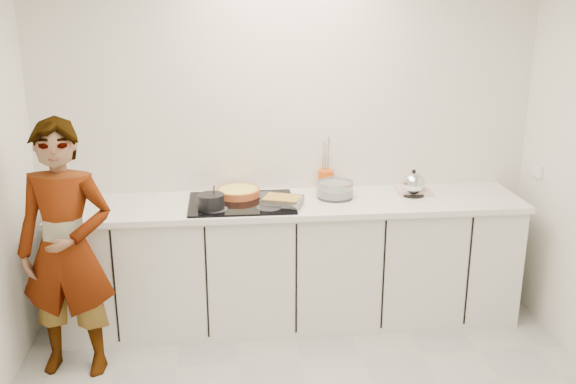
{
  "coord_description": "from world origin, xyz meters",
  "views": [
    {
      "loc": [
        -0.45,
        -2.94,
        2.28
      ],
      "look_at": [
        -0.05,
        1.05,
        1.05
      ],
      "focal_mm": 40.0,
      "sensor_mm": 36.0,
      "label": 1
    }
  ],
  "objects": [
    {
      "name": "hob",
      "position": [
        -0.35,
        1.26,
        0.92
      ],
      "size": [
        0.72,
        0.54,
        0.01
      ],
      "primitive_type": "cube",
      "color": "black",
      "rests_on": "countertop"
    },
    {
      "name": "saucepan",
      "position": [
        -0.56,
        1.13,
        0.97
      ],
      "size": [
        0.2,
        0.2,
        0.17
      ],
      "color": "black",
      "rests_on": "hob"
    },
    {
      "name": "base_cabinets",
      "position": [
        0.0,
        1.28,
        0.43
      ],
      "size": [
        3.2,
        0.58,
        0.87
      ],
      "primitive_type": "cube",
      "color": "silver",
      "rests_on": "floor"
    },
    {
      "name": "tea_towel",
      "position": [
        0.9,
        1.38,
        0.93
      ],
      "size": [
        0.26,
        0.2,
        0.04
      ],
      "primitive_type": "cube",
      "rotation": [
        0.0,
        0.0,
        -0.1
      ],
      "color": "white",
      "rests_on": "countertop"
    },
    {
      "name": "mixing_bowl",
      "position": [
        0.31,
        1.33,
        0.97
      ],
      "size": [
        0.29,
        0.29,
        0.12
      ],
      "color": "silver",
      "rests_on": "countertop"
    },
    {
      "name": "utensil_crock",
      "position": [
        0.28,
        1.54,
        0.98
      ],
      "size": [
        0.12,
        0.12,
        0.15
      ],
      "primitive_type": "cylinder",
      "rotation": [
        0.0,
        0.0,
        -0.07
      ],
      "color": "#DF510C",
      "rests_on": "countertop"
    },
    {
      "name": "countertop",
      "position": [
        0.0,
        1.28,
        0.89
      ],
      "size": [
        3.24,
        0.64,
        0.04
      ],
      "primitive_type": "cube",
      "color": "white",
      "rests_on": "base_cabinets"
    },
    {
      "name": "wall_back",
      "position": [
        0.0,
        1.6,
        1.3
      ],
      "size": [
        3.6,
        0.0,
        2.6
      ],
      "primitive_type": "cube",
      "color": "silver",
      "rests_on": "ground"
    },
    {
      "name": "baking_dish",
      "position": [
        -0.08,
        1.18,
        0.95
      ],
      "size": [
        0.32,
        0.27,
        0.05
      ],
      "color": "silver",
      "rests_on": "hob"
    },
    {
      "name": "tart_dish",
      "position": [
        -0.37,
        1.41,
        0.95
      ],
      "size": [
        0.4,
        0.4,
        0.05
      ],
      "color": "#C95B2C",
      "rests_on": "hob"
    },
    {
      "name": "kettle",
      "position": [
        0.88,
        1.33,
        0.99
      ],
      "size": [
        0.2,
        0.2,
        0.19
      ],
      "color": "black",
      "rests_on": "countertop"
    },
    {
      "name": "cook",
      "position": [
        -1.43,
        0.78,
        0.81
      ],
      "size": [
        0.63,
        0.46,
        1.61
      ],
      "primitive_type": "imported",
      "rotation": [
        0.0,
        0.0,
        -0.12
      ],
      "color": "silver",
      "rests_on": "floor"
    }
  ]
}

